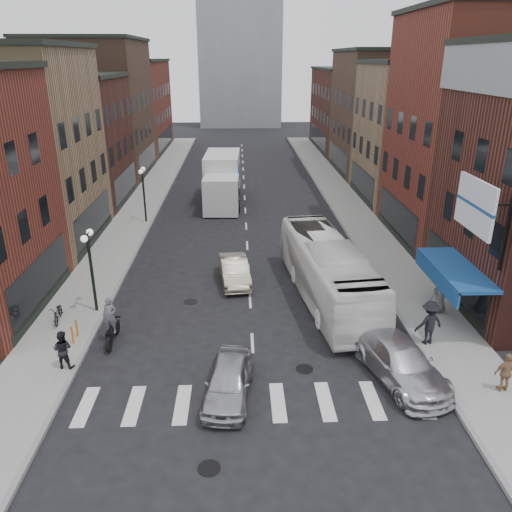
{
  "coord_description": "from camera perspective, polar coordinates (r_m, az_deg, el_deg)",
  "views": [
    {
      "loc": [
        -0.49,
        -17.54,
        11.44
      ],
      "look_at": [
        0.32,
        5.66,
        2.18
      ],
      "focal_mm": 35.0,
      "sensor_mm": 36.0,
      "label": 1
    }
  ],
  "objects": [
    {
      "name": "bldg_right_mid_a",
      "position": [
        35.4,
        24.61,
        12.89
      ],
      "size": [
        10.3,
        10.2,
        14.3
      ],
      "color": "maroon",
      "rests_on": "ground"
    },
    {
      "name": "sidewalk_right",
      "position": [
        42.12,
        10.45,
        5.73
      ],
      "size": [
        3.0,
        74.0,
        0.15
      ],
      "primitive_type": "cube",
      "color": "gray",
      "rests_on": "ground"
    },
    {
      "name": "sedan_left_far",
      "position": [
        27.11,
        -2.49,
        -1.68
      ],
      "size": [
        1.9,
        4.23,
        1.35
      ],
      "primitive_type": "imported",
      "rotation": [
        0.0,
        0.0,
        0.12
      ],
      "color": "#C0B59B",
      "rests_on": "ground"
    },
    {
      "name": "bldg_right_mid_b",
      "position": [
        44.71,
        18.79,
        13.2
      ],
      "size": [
        10.3,
        10.2,
        11.3
      ],
      "color": "olive",
      "rests_on": "ground"
    },
    {
      "name": "sidewalk_left",
      "position": [
        41.92,
        -13.0,
        5.45
      ],
      "size": [
        3.0,
        74.0,
        0.15
      ],
      "primitive_type": "cube",
      "color": "gray",
      "rests_on": "ground"
    },
    {
      "name": "billboard_sign",
      "position": [
        20.89,
        23.94,
        5.13
      ],
      "size": [
        1.52,
        3.0,
        3.7
      ],
      "color": "black",
      "rests_on": "ground"
    },
    {
      "name": "streetlamp_near",
      "position": [
        24.18,
        -18.46,
        -0.08
      ],
      "size": [
        0.32,
        1.22,
        4.11
      ],
      "color": "black",
      "rests_on": "ground"
    },
    {
      "name": "bldg_left_mid_a",
      "position": [
        35.12,
        -26.88,
        10.8
      ],
      "size": [
        10.3,
        10.2,
        12.3
      ],
      "color": "olive",
      "rests_on": "ground"
    },
    {
      "name": "bldg_right_far_a",
      "position": [
        55.03,
        14.9,
        15.54
      ],
      "size": [
        10.3,
        12.2,
        12.3
      ],
      "color": "#4E3527",
      "rests_on": "ground"
    },
    {
      "name": "bldg_left_mid_b",
      "position": [
        44.45,
        -21.53,
        12.15
      ],
      "size": [
        10.3,
        10.2,
        10.3
      ],
      "color": "#411D17",
      "rests_on": "ground"
    },
    {
      "name": "ground",
      "position": [
        20.95,
        -0.34,
        -11.35
      ],
      "size": [
        160.0,
        160.0,
        0.0
      ],
      "primitive_type": "plane",
      "color": "black",
      "rests_on": "ground"
    },
    {
      "name": "ped_right_b",
      "position": [
        20.48,
        26.69,
        -11.8
      ],
      "size": [
        0.94,
        0.53,
        1.53
      ],
      "primitive_type": "imported",
      "rotation": [
        0.0,
        0.0,
        3.23
      ],
      "color": "#9C734F",
      "rests_on": "sidewalk_right"
    },
    {
      "name": "awning_blue",
      "position": [
        23.84,
        21.44,
        -1.54
      ],
      "size": [
        1.8,
        5.0,
        0.78
      ],
      "color": "navy",
      "rests_on": "ground"
    },
    {
      "name": "motorcycle_rider",
      "position": [
        22.19,
        -16.25,
        -7.26
      ],
      "size": [
        0.61,
        2.11,
        2.15
      ],
      "rotation": [
        0.0,
        0.0,
        -0.07
      ],
      "color": "black",
      "rests_on": "ground"
    },
    {
      "name": "crosswalk_stripes",
      "position": [
        18.51,
        -0.05,
        -16.43
      ],
      "size": [
        12.0,
        2.2,
        0.01
      ],
      "primitive_type": "cube",
      "color": "silver",
      "rests_on": "ground"
    },
    {
      "name": "ped_left_solo",
      "position": [
        21.0,
        -21.24,
        -9.92
      ],
      "size": [
        0.81,
        0.53,
        1.58
      ],
      "primitive_type": "imported",
      "rotation": [
        0.0,
        0.0,
        3.02
      ],
      "color": "black",
      "rests_on": "sidewalk_left"
    },
    {
      "name": "bike_rack",
      "position": [
        22.9,
        -20.02,
        -8.11
      ],
      "size": [
        0.08,
        0.68,
        0.8
      ],
      "color": "#D8590C",
      "rests_on": "sidewalk_left"
    },
    {
      "name": "streetlamp_far",
      "position": [
        37.2,
        -12.78,
        7.96
      ],
      "size": [
        0.32,
        1.22,
        4.11
      ],
      "color": "black",
      "rests_on": "ground"
    },
    {
      "name": "bldg_left_far_a",
      "position": [
        54.72,
        -18.06,
        15.71
      ],
      "size": [
        10.3,
        12.2,
        13.3
      ],
      "color": "#4E3527",
      "rests_on": "ground"
    },
    {
      "name": "curb_car",
      "position": [
        20.06,
        16.14,
        -11.51
      ],
      "size": [
        3.24,
        5.38,
        1.46
      ],
      "primitive_type": "imported",
      "rotation": [
        0.0,
        0.0,
        0.25
      ],
      "color": "silver",
      "rests_on": "ground"
    },
    {
      "name": "bldg_left_far_b",
      "position": [
        68.35,
        -14.85,
        16.21
      ],
      "size": [
        10.3,
        16.2,
        11.3
      ],
      "color": "maroon",
      "rests_on": "ground"
    },
    {
      "name": "transit_bus",
      "position": [
        25.17,
        8.17,
        -1.68
      ],
      "size": [
        3.83,
        11.2,
        3.06
      ],
      "primitive_type": "imported",
      "rotation": [
        0.0,
        0.0,
        0.12
      ],
      "color": "white",
      "rests_on": "ground"
    },
    {
      "name": "box_truck",
      "position": [
        41.95,
        -3.88,
        8.63
      ],
      "size": [
        3.01,
        9.19,
        3.96
      ],
      "rotation": [
        0.0,
        0.0,
        -0.04
      ],
      "color": "silver",
      "rests_on": "ground"
    },
    {
      "name": "parked_bicycle",
      "position": [
        24.71,
        -21.68,
        -6.04
      ],
      "size": [
        0.79,
        1.65,
        0.83
      ],
      "primitive_type": "imported",
      "rotation": [
        0.0,
        0.0,
        0.16
      ],
      "color": "black",
      "rests_on": "sidewalk_left"
    },
    {
      "name": "bldg_right_far_b",
      "position": [
        68.61,
        11.5,
        16.08
      ],
      "size": [
        10.3,
        16.2,
        10.3
      ],
      "color": "#411D17",
      "rests_on": "ground"
    },
    {
      "name": "sedan_left_near",
      "position": [
        18.43,
        -3.17,
        -14.04
      ],
      "size": [
        2.05,
        4.1,
        1.34
      ],
      "primitive_type": "imported",
      "rotation": [
        0.0,
        0.0,
        -0.12
      ],
      "color": "#ACACB1",
      "rests_on": "ground"
    },
    {
      "name": "ped_right_c",
      "position": [
        25.14,
        20.24,
        -4.18
      ],
      "size": [
        0.97,
        0.78,
        1.74
      ],
      "primitive_type": "imported",
      "rotation": [
        0.0,
        0.0,
        3.44
      ],
      "color": "slate",
      "rests_on": "sidewalk_right"
    },
    {
      "name": "curb_left",
      "position": [
        41.68,
        -10.96,
        5.41
      ],
      "size": [
        0.2,
        74.0,
        0.16
      ],
      "primitive_type": "cube",
      "color": "gray",
      "rests_on": "ground"
    },
    {
      "name": "ped_right_a",
      "position": [
        22.26,
        19.18,
        -7.2
      ],
      "size": [
        1.37,
        0.93,
        1.94
      ],
      "primitive_type": "imported",
      "rotation": [
        0.0,
        0.0,
        3.41
      ],
      "color": "black",
      "rests_on": "sidewalk_right"
    },
    {
      "name": "curb_right",
      "position": [
        41.84,
        8.43,
        5.64
      ],
      "size": [
        0.2,
        74.0,
        0.16
      ],
      "primitive_type": "cube",
      "color": "gray",
      "rests_on": "ground"
    }
  ]
}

